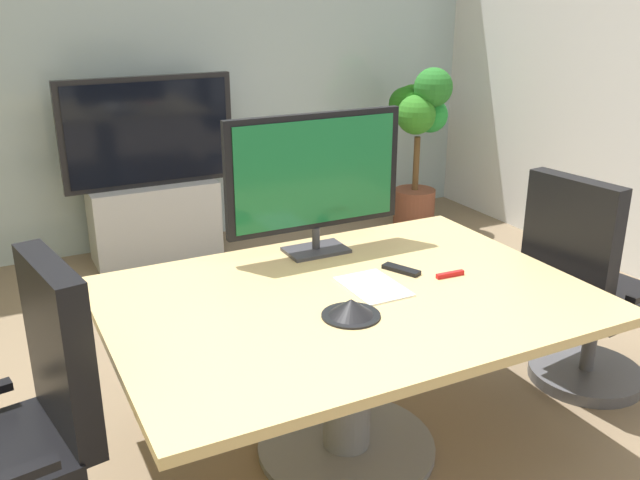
{
  "coord_description": "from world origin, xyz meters",
  "views": [
    {
      "loc": [
        -1.12,
        -2.19,
        1.87
      ],
      "look_at": [
        0.11,
        0.24,
        0.88
      ],
      "focal_mm": 38.9,
      "sensor_mm": 36.0,
      "label": 1
    }
  ],
  "objects_px": {
    "conference_table": "(348,334)",
    "wall_display_unit": "(154,199)",
    "potted_plant": "(419,127)",
    "remote_control": "(401,270)",
    "tv_monitor": "(315,176)",
    "office_chair_right": "(584,302)",
    "conference_phone": "(351,309)",
    "office_chair_left": "(18,458)"
  },
  "relations": [
    {
      "from": "conference_table",
      "to": "wall_display_unit",
      "type": "bearing_deg",
      "value": 93.01
    },
    {
      "from": "potted_plant",
      "to": "remote_control",
      "type": "height_order",
      "value": "potted_plant"
    },
    {
      "from": "conference_table",
      "to": "remote_control",
      "type": "xyz_separation_m",
      "value": [
        0.32,
        0.11,
        0.18
      ]
    },
    {
      "from": "conference_table",
      "to": "potted_plant",
      "type": "height_order",
      "value": "potted_plant"
    },
    {
      "from": "tv_monitor",
      "to": "remote_control",
      "type": "xyz_separation_m",
      "value": [
        0.22,
        -0.39,
        -0.35
      ]
    },
    {
      "from": "conference_table",
      "to": "office_chair_right",
      "type": "xyz_separation_m",
      "value": [
        1.26,
        -0.06,
        -0.1
      ]
    },
    {
      "from": "potted_plant",
      "to": "wall_display_unit",
      "type": "bearing_deg",
      "value": 174.39
    },
    {
      "from": "conference_phone",
      "to": "conference_table",
      "type": "bearing_deg",
      "value": 63.38
    },
    {
      "from": "potted_plant",
      "to": "conference_phone",
      "type": "relative_size",
      "value": 5.88
    },
    {
      "from": "remote_control",
      "to": "office_chair_left",
      "type": "bearing_deg",
      "value": 163.16
    },
    {
      "from": "office_chair_left",
      "to": "conference_phone",
      "type": "relative_size",
      "value": 4.95
    },
    {
      "from": "office_chair_left",
      "to": "remote_control",
      "type": "height_order",
      "value": "office_chair_left"
    },
    {
      "from": "conference_table",
      "to": "wall_display_unit",
      "type": "xyz_separation_m",
      "value": [
        -0.14,
        2.62,
        -0.11
      ]
    },
    {
      "from": "office_chair_left",
      "to": "remote_control",
      "type": "xyz_separation_m",
      "value": [
        1.58,
        0.21,
        0.28
      ]
    },
    {
      "from": "conference_table",
      "to": "tv_monitor",
      "type": "height_order",
      "value": "tv_monitor"
    },
    {
      "from": "conference_table",
      "to": "office_chair_right",
      "type": "height_order",
      "value": "office_chair_right"
    },
    {
      "from": "conference_phone",
      "to": "tv_monitor",
      "type": "bearing_deg",
      "value": 74.49
    },
    {
      "from": "tv_monitor",
      "to": "wall_display_unit",
      "type": "relative_size",
      "value": 0.64
    },
    {
      "from": "office_chair_right",
      "to": "wall_display_unit",
      "type": "height_order",
      "value": "wall_display_unit"
    },
    {
      "from": "office_chair_right",
      "to": "conference_phone",
      "type": "distance_m",
      "value": 1.38
    },
    {
      "from": "office_chair_left",
      "to": "tv_monitor",
      "type": "bearing_deg",
      "value": 103.85
    },
    {
      "from": "tv_monitor",
      "to": "wall_display_unit",
      "type": "bearing_deg",
      "value": 96.36
    },
    {
      "from": "office_chair_right",
      "to": "tv_monitor",
      "type": "height_order",
      "value": "tv_monitor"
    },
    {
      "from": "office_chair_right",
      "to": "potted_plant",
      "type": "height_order",
      "value": "potted_plant"
    },
    {
      "from": "conference_table",
      "to": "remote_control",
      "type": "relative_size",
      "value": 10.98
    },
    {
      "from": "conference_table",
      "to": "office_chair_right",
      "type": "relative_size",
      "value": 1.71
    },
    {
      "from": "office_chair_right",
      "to": "wall_display_unit",
      "type": "bearing_deg",
      "value": 19.83
    },
    {
      "from": "tv_monitor",
      "to": "conference_phone",
      "type": "height_order",
      "value": "tv_monitor"
    },
    {
      "from": "conference_phone",
      "to": "remote_control",
      "type": "bearing_deg",
      "value": 34.61
    },
    {
      "from": "office_chair_right",
      "to": "wall_display_unit",
      "type": "distance_m",
      "value": 3.03
    },
    {
      "from": "wall_display_unit",
      "to": "potted_plant",
      "type": "xyz_separation_m",
      "value": [
        2.13,
        -0.21,
        0.37
      ]
    },
    {
      "from": "wall_display_unit",
      "to": "remote_control",
      "type": "distance_m",
      "value": 2.57
    },
    {
      "from": "office_chair_right",
      "to": "potted_plant",
      "type": "xyz_separation_m",
      "value": [
        0.73,
        2.47,
        0.36
      ]
    },
    {
      "from": "office_chair_left",
      "to": "wall_display_unit",
      "type": "relative_size",
      "value": 0.83
    },
    {
      "from": "wall_display_unit",
      "to": "conference_phone",
      "type": "bearing_deg",
      "value": -88.92
    },
    {
      "from": "potted_plant",
      "to": "office_chair_right",
      "type": "bearing_deg",
      "value": -106.39
    },
    {
      "from": "office_chair_right",
      "to": "wall_display_unit",
      "type": "relative_size",
      "value": 0.83
    },
    {
      "from": "office_chair_left",
      "to": "remote_control",
      "type": "relative_size",
      "value": 6.41
    },
    {
      "from": "wall_display_unit",
      "to": "conference_phone",
      "type": "height_order",
      "value": "wall_display_unit"
    },
    {
      "from": "wall_display_unit",
      "to": "potted_plant",
      "type": "distance_m",
      "value": 2.17
    },
    {
      "from": "wall_display_unit",
      "to": "potted_plant",
      "type": "height_order",
      "value": "wall_display_unit"
    },
    {
      "from": "remote_control",
      "to": "office_chair_right",
      "type": "bearing_deg",
      "value": -34.76
    }
  ]
}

